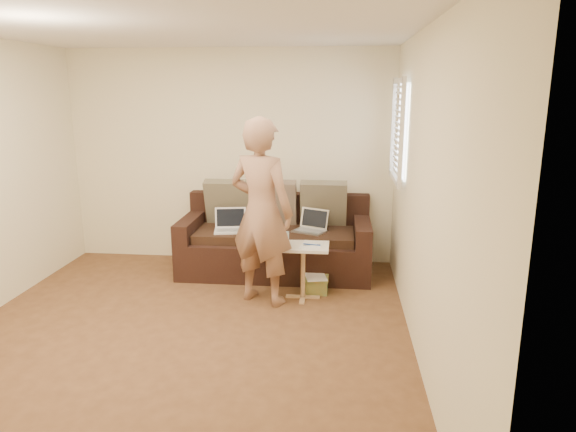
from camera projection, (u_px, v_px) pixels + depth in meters
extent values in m
plane|color=#54351F|center=(181.00, 338.00, 4.51)|extent=(4.50, 4.50, 0.00)
plane|color=white|center=(164.00, 23.00, 3.89)|extent=(4.50, 4.50, 0.00)
plane|color=#F0E7BC|center=(230.00, 157.00, 6.37)|extent=(4.00, 0.00, 4.00)
plane|color=#F0E7BC|center=(424.00, 197.00, 4.01)|extent=(0.00, 4.50, 4.50)
imported|color=#9F6C56|center=(261.00, 212.00, 5.10)|extent=(0.81, 0.69, 1.88)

